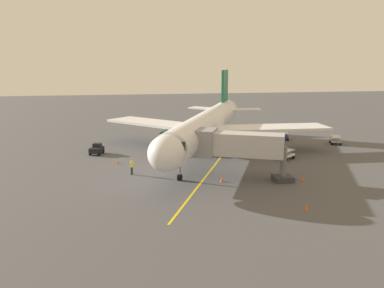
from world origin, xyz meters
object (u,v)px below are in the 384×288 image
(airplane, at_px, (206,126))
(safety_cone_nose_right, at_px, (306,207))
(baggage_cart_near_nose, at_px, (286,155))
(baggage_cart_rear_apron, at_px, (335,140))
(baggage_cart_starboard_side, at_px, (284,136))
(safety_cone_wing_starboard, at_px, (222,179))
(safety_cone_wing_port, at_px, (303,178))
(ground_crew_marshaller, at_px, (132,167))
(tug_portside, at_px, (97,149))
(safety_cone_nose_left, at_px, (117,161))
(jet_bridge, at_px, (232,145))

(airplane, bearing_deg, safety_cone_nose_right, 99.77)
(airplane, xyz_separation_m, baggage_cart_near_nose, (-9.70, 5.47, -3.35))
(baggage_cart_rear_apron, distance_m, safety_cone_nose_right, 31.43)
(baggage_cart_starboard_side, distance_m, safety_cone_wing_starboard, 27.03)
(baggage_cart_near_nose, distance_m, safety_cone_wing_port, 9.86)
(baggage_cart_starboard_side, relative_size, baggage_cart_rear_apron, 0.99)
(airplane, xyz_separation_m, ground_crew_marshaller, (10.82, 9.28, -3.12))
(airplane, distance_m, safety_cone_nose_right, 23.94)
(safety_cone_wing_port, bearing_deg, tug_portside, -36.96)
(baggage_cart_starboard_side, height_order, safety_cone_wing_port, baggage_cart_starboard_side)
(safety_cone_nose_left, relative_size, safety_cone_wing_port, 1.00)
(jet_bridge, relative_size, safety_cone_nose_left, 20.24)
(jet_bridge, height_order, ground_crew_marshaller, jet_bridge)
(baggage_cart_near_nose, bearing_deg, safety_cone_nose_right, 72.31)
(jet_bridge, xyz_separation_m, safety_cone_nose_left, (12.73, -8.71, -3.49))
(airplane, height_order, baggage_cart_near_nose, airplane)
(safety_cone_wing_port, bearing_deg, airplane, -63.35)
(jet_bridge, height_order, safety_cone_wing_starboard, jet_bridge)
(jet_bridge, bearing_deg, safety_cone_nose_left, -34.37)
(ground_crew_marshaller, height_order, safety_cone_nose_left, ground_crew_marshaller)
(tug_portside, bearing_deg, baggage_cart_starboard_side, -169.58)
(baggage_cart_near_nose, height_order, safety_cone_wing_port, baggage_cart_near_nose)
(ground_crew_marshaller, relative_size, safety_cone_nose_right, 3.11)
(baggage_cart_starboard_side, bearing_deg, safety_cone_wing_port, 71.99)
(baggage_cart_rear_apron, relative_size, safety_cone_wing_starboard, 5.33)
(jet_bridge, bearing_deg, ground_crew_marshaller, -16.21)
(ground_crew_marshaller, distance_m, tug_portside, 12.34)
(jet_bridge, bearing_deg, safety_cone_wing_starboard, 41.82)
(safety_cone_wing_port, bearing_deg, safety_cone_nose_right, 66.50)
(safety_cone_wing_starboard, bearing_deg, airplane, -95.15)
(ground_crew_marshaller, relative_size, baggage_cart_starboard_side, 0.59)
(jet_bridge, xyz_separation_m, safety_cone_nose_right, (-3.78, 10.81, -3.49))
(baggage_cart_starboard_side, xyz_separation_m, safety_cone_nose_left, (27.51, 11.56, -0.38))
(safety_cone_nose_left, bearing_deg, safety_cone_nose_right, 130.22)
(safety_cone_nose_left, height_order, safety_cone_nose_right, same)
(jet_bridge, xyz_separation_m, safety_cone_wing_port, (-7.34, 2.61, -3.49))
(tug_portside, height_order, safety_cone_nose_left, tug_portside)
(safety_cone_nose_right, bearing_deg, jet_bridge, -70.75)
(tug_portside, height_order, baggage_cart_rear_apron, tug_portside)
(airplane, height_order, safety_cone_wing_port, airplane)
(baggage_cart_starboard_side, distance_m, baggage_cart_rear_apron, 8.33)
(airplane, bearing_deg, safety_cone_wing_port, 116.65)
(ground_crew_marshaller, height_order, baggage_cart_rear_apron, ground_crew_marshaller)
(safety_cone_nose_right, bearing_deg, baggage_cart_near_nose, -107.69)
(jet_bridge, bearing_deg, baggage_cart_near_nose, -143.44)
(jet_bridge, xyz_separation_m, safety_cone_wing_starboard, (1.48, 1.33, -3.49))
(jet_bridge, height_order, baggage_cart_near_nose, jet_bridge)
(ground_crew_marshaller, bearing_deg, safety_cone_wing_starboard, 154.64)
(baggage_cart_rear_apron, bearing_deg, safety_cone_wing_port, 51.73)
(safety_cone_nose_right, bearing_deg, safety_cone_wing_port, -113.50)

